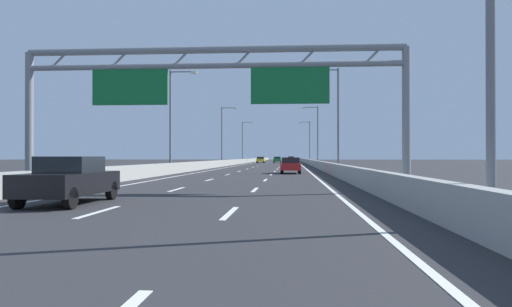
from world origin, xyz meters
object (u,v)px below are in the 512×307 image
(yellow_car, at_px, (261,160))
(streetlamp_left_far, at_px, (223,132))
(streetlamp_right_mid, at_px, (336,113))
(streetlamp_left_distant, at_px, (243,140))
(red_car, at_px, (291,165))
(blue_car, at_px, (291,159))
(streetlamp_left_mid, at_px, (173,114))
(streetlamp_right_far, at_px, (316,132))
(green_car, at_px, (277,160))
(black_car, at_px, (69,180))
(streetlamp_right_distant, at_px, (309,139))
(sign_gantry, at_px, (212,81))

(yellow_car, bearing_deg, streetlamp_left_far, -96.62)
(streetlamp_right_mid, bearing_deg, streetlamp_left_distant, 102.59)
(red_car, distance_m, blue_car, 94.50)
(streetlamp_left_mid, height_order, streetlamp_right_far, same)
(streetlamp_right_mid, bearing_deg, streetlamp_left_far, 114.06)
(green_car, xyz_separation_m, yellow_car, (-3.72, -4.69, -0.03))
(black_car, bearing_deg, streetlamp_left_mid, 97.45)
(streetlamp_left_distant, bearing_deg, streetlamp_left_far, -90.00)
(streetlamp_right_distant, height_order, blue_car, streetlamp_right_distant)
(streetlamp_left_distant, bearing_deg, streetlamp_right_mid, -77.41)
(blue_car, bearing_deg, green_car, -98.57)
(streetlamp_left_distant, distance_m, red_car, 68.81)
(sign_gantry, distance_m, streetlamp_right_far, 57.04)
(black_car, bearing_deg, red_car, 75.89)
(green_car, relative_size, yellow_car, 1.03)
(streetlamp_right_mid, relative_size, black_car, 2.21)
(black_car, bearing_deg, green_car, 87.82)
(streetlamp_right_far, height_order, red_car, streetlamp_right_far)
(streetlamp_left_mid, distance_m, black_car, 29.67)
(streetlamp_right_distant, bearing_deg, blue_car, 98.58)
(sign_gantry, distance_m, blue_car, 116.82)
(streetlamp_left_far, distance_m, streetlamp_right_far, 14.93)
(streetlamp_right_mid, height_order, streetlamp_left_distant, same)
(sign_gantry, distance_m, streetlamp_left_distant, 90.29)
(streetlamp_left_mid, height_order, streetlamp_left_far, same)
(streetlamp_left_distant, bearing_deg, streetlamp_right_far, -65.94)
(streetlamp_right_far, bearing_deg, green_car, 100.71)
(streetlamp_left_mid, relative_size, blue_car, 2.16)
(streetlamp_left_mid, distance_m, green_car, 72.51)
(streetlamp_right_far, bearing_deg, red_car, -96.73)
(streetlamp_left_mid, xyz_separation_m, red_car, (10.88, -0.91, -4.66))
(red_car, height_order, black_car, black_car)
(streetlamp_right_mid, bearing_deg, streetlamp_right_far, 90.00)
(streetlamp_right_far, bearing_deg, streetlamp_right_distant, 90.00)
(streetlamp_left_mid, bearing_deg, blue_car, 83.36)
(streetlamp_left_far, xyz_separation_m, streetlamp_right_far, (14.93, 0.00, 0.00))
(streetlamp_left_distant, bearing_deg, black_car, -87.73)
(streetlamp_right_far, distance_m, black_car, 63.65)
(streetlamp_left_mid, xyz_separation_m, blue_car, (10.90, 93.59, -4.62))
(sign_gantry, bearing_deg, streetlamp_left_mid, 107.83)
(black_car, bearing_deg, streetlamp_right_far, 79.90)
(streetlamp_left_distant, distance_m, blue_car, 29.22)
(blue_car, xyz_separation_m, yellow_car, (-6.97, -26.33, -0.05))
(red_car, height_order, blue_car, blue_car)
(streetlamp_left_mid, xyz_separation_m, yellow_car, (3.93, 67.26, -4.67))
(blue_car, bearing_deg, sign_gantry, -91.70)
(black_car, bearing_deg, streetlamp_left_far, 93.48)
(streetlamp_left_mid, height_order, blue_car, streetlamp_left_mid)
(red_car, distance_m, black_car, 29.02)
(sign_gantry, xyz_separation_m, streetlamp_right_far, (7.50, 56.54, 0.56))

